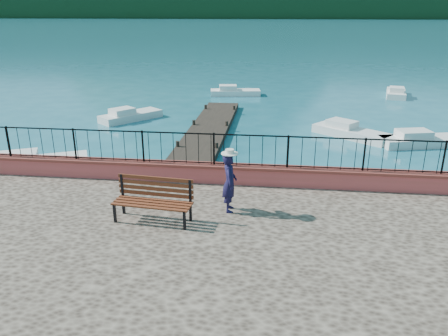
% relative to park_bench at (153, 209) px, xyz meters
% --- Properties ---
extents(ground, '(2000.00, 2000.00, 0.00)m').
position_rel_park_bench_xyz_m(ground, '(1.44, -0.93, -1.52)').
color(ground, '#19596B').
rests_on(ground, ground).
extents(parapet, '(28.00, 0.46, 0.58)m').
position_rel_park_bench_xyz_m(parapet, '(1.44, 2.77, -0.03)').
color(parapet, '#CA484B').
rests_on(parapet, promenade).
extents(railing, '(27.00, 0.05, 0.95)m').
position_rel_park_bench_xyz_m(railing, '(1.44, 2.77, 0.73)').
color(railing, black).
rests_on(railing, parapet).
extents(dock, '(2.00, 16.00, 0.30)m').
position_rel_park_bench_xyz_m(dock, '(-0.56, 11.07, -1.37)').
color(dock, '#2D231C').
rests_on(dock, ground).
extents(far_forest, '(900.00, 60.00, 18.00)m').
position_rel_park_bench_xyz_m(far_forest, '(1.44, 299.07, 7.48)').
color(far_forest, black).
rests_on(far_forest, ground).
extents(park_bench, '(2.03, 0.84, 1.10)m').
position_rel_park_bench_xyz_m(park_bench, '(0.00, 0.00, 0.00)').
color(park_bench, black).
rests_on(park_bench, promenade).
extents(person, '(0.44, 0.61, 1.58)m').
position_rel_park_bench_xyz_m(person, '(1.83, 0.83, 0.47)').
color(person, black).
rests_on(person, promenade).
extents(hat, '(0.44, 0.44, 0.12)m').
position_rel_park_bench_xyz_m(hat, '(1.83, 0.83, 1.31)').
color(hat, silver).
rests_on(hat, person).
extents(boat_0, '(4.24, 2.92, 0.80)m').
position_rel_park_bench_xyz_m(boat_0, '(-6.77, 6.26, -1.12)').
color(boat_0, silver).
rests_on(boat_0, ground).
extents(boat_1, '(3.93, 3.56, 0.80)m').
position_rel_park_bench_xyz_m(boat_1, '(6.86, 12.69, -1.12)').
color(boat_1, silver).
rests_on(boat_1, ground).
extents(boat_2, '(4.51, 2.27, 0.80)m').
position_rel_park_bench_xyz_m(boat_2, '(10.18, 11.62, -1.12)').
color(boat_2, silver).
rests_on(boat_2, ground).
extents(boat_3, '(3.36, 3.68, 0.80)m').
position_rel_park_bench_xyz_m(boat_3, '(-5.59, 14.91, -1.12)').
color(boat_3, silver).
rests_on(boat_3, ground).
extents(boat_4, '(3.88, 1.83, 0.80)m').
position_rel_park_bench_xyz_m(boat_4, '(-0.18, 23.37, -1.12)').
color(boat_4, silver).
rests_on(boat_4, ground).
extents(boat_5, '(2.00, 3.62, 0.80)m').
position_rel_park_bench_xyz_m(boat_5, '(11.87, 24.44, -1.12)').
color(boat_5, silver).
rests_on(boat_5, ground).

